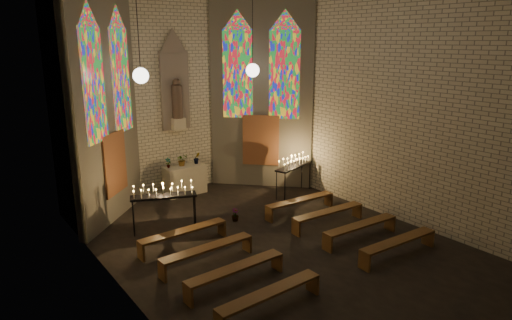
{
  "coord_description": "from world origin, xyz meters",
  "views": [
    {
      "loc": [
        -6.84,
        -8.06,
        5.16
      ],
      "look_at": [
        -0.05,
        1.24,
        2.12
      ],
      "focal_mm": 32.0,
      "sensor_mm": 36.0,
      "label": 1
    }
  ],
  "objects_px": {
    "aisle_flower_pot": "(235,215)",
    "votive_stand_right": "(294,163)",
    "altar": "(185,180)",
    "votive_stand_left": "(163,193)"
  },
  "relations": [
    {
      "from": "aisle_flower_pot",
      "to": "votive_stand_right",
      "type": "relative_size",
      "value": 0.21
    },
    {
      "from": "aisle_flower_pot",
      "to": "votive_stand_right",
      "type": "height_order",
      "value": "votive_stand_right"
    },
    {
      "from": "altar",
      "to": "votive_stand_right",
      "type": "height_order",
      "value": "votive_stand_right"
    },
    {
      "from": "altar",
      "to": "votive_stand_left",
      "type": "distance_m",
      "value": 3.22
    },
    {
      "from": "aisle_flower_pot",
      "to": "votive_stand_right",
      "type": "xyz_separation_m",
      "value": [
        2.94,
        0.8,
        0.91
      ]
    },
    {
      "from": "altar",
      "to": "votive_stand_left",
      "type": "height_order",
      "value": "votive_stand_left"
    },
    {
      "from": "altar",
      "to": "aisle_flower_pot",
      "type": "relative_size",
      "value": 3.68
    },
    {
      "from": "altar",
      "to": "votive_stand_right",
      "type": "xyz_separation_m",
      "value": [
        2.98,
        -2.24,
        0.6
      ]
    },
    {
      "from": "aisle_flower_pot",
      "to": "votive_stand_right",
      "type": "bearing_deg",
      "value": 15.26
    },
    {
      "from": "votive_stand_left",
      "to": "aisle_flower_pot",
      "type": "bearing_deg",
      "value": 6.44
    }
  ]
}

